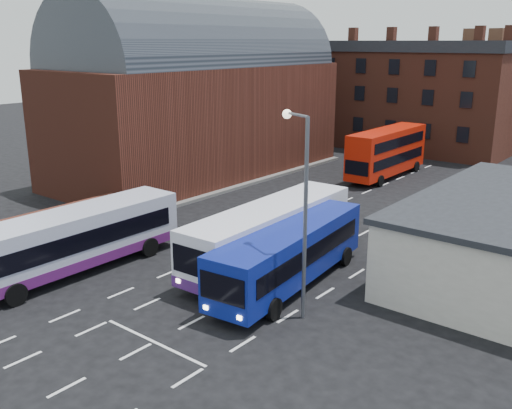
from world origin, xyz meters
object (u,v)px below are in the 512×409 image
Objects in this scene: bus_blue at (290,251)px; street_lamp at (302,198)px; bus_white_inbound at (270,231)px; bus_white_outbound at (75,236)px; bus_red_double at (387,152)px; pedestrian_beige at (28,252)px.

street_lamp reaches higher than bus_blue.
bus_white_inbound is 2.95m from bus_blue.
bus_red_double is (2.92, 31.05, 0.36)m from bus_white_outbound.
street_lamp is (2.30, -2.42, 3.74)m from bus_blue.
street_lamp is at bearing 14.71° from bus_white_outbound.
pedestrian_beige is (-2.92, -1.20, -1.26)m from bus_white_outbound.
bus_red_double reaches higher than bus_blue.
bus_blue is 1.06× the size of bus_red_double.
street_lamp is at bearing 137.68° from bus_white_inbound.
bus_white_inbound is at bearing -39.11° from bus_blue.
pedestrian_beige is at bearing -157.75° from bus_white_outbound.
bus_white_outbound is 31.19m from bus_red_double.
bus_red_double is (-4.76, 23.73, 0.33)m from bus_white_inbound.
bus_white_outbound reaches higher than bus_blue.
bus_white_inbound is at bearing 139.82° from street_lamp.
street_lamp is (4.77, -4.03, 3.58)m from bus_white_inbound.
bus_blue is at bearing 133.58° from street_lamp.
bus_white_inbound is 1.15× the size of bus_red_double.
bus_blue is 8.01× the size of pedestrian_beige.
bus_white_outbound is at bearing 41.47° from bus_white_inbound.
bus_white_outbound is 8.39× the size of pedestrian_beige.
bus_white_inbound reaches higher than bus_white_outbound.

